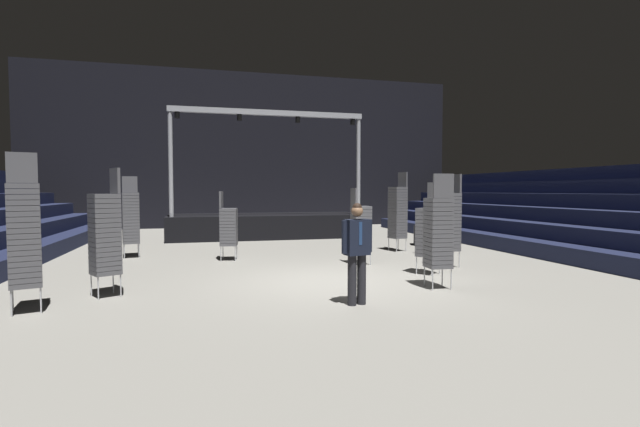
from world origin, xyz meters
name	(u,v)px	position (x,y,z in m)	size (l,w,h in m)	color
ground_plane	(326,283)	(0.00, 0.00, -0.05)	(22.00, 30.00, 0.10)	gray
arena_end_wall	(251,150)	(0.00, 15.00, 4.00)	(22.00, 0.30, 8.00)	black
bleacher_bank_right	(621,210)	(8.75, 1.00, 1.35)	(4.50, 24.00, 2.70)	#191E38
stage_riser	(266,223)	(0.00, 9.37, 0.56)	(7.68, 2.78, 4.95)	black
man_with_tie	(357,248)	(-0.01, -2.05, 0.96)	(0.57, 0.30, 1.70)	black
chair_stack_front_left	(24,233)	(-5.17, -1.22, 1.24)	(0.55, 0.55, 2.48)	#B2B5BA
chair_stack_front_right	(429,231)	(2.48, 0.21, 0.98)	(0.61, 0.61, 1.96)	#B2B5BA
chair_stack_mid_left	(105,233)	(-4.18, -0.37, 1.15)	(0.60, 0.60, 2.31)	#B2B5BA
chair_stack_mid_right	(449,221)	(3.45, 1.00, 1.15)	(0.45, 0.45, 2.31)	#B2B5BA
chair_stack_mid_centre	(398,212)	(3.44, 4.07, 1.24)	(0.54, 0.54, 2.48)	#B2B5BA
chair_stack_rear_left	(438,231)	(1.94, -1.20, 1.11)	(0.47, 0.47, 2.22)	#B2B5BA
chair_stack_rear_right	(228,226)	(-1.81, 3.45, 0.94)	(0.51, 0.51, 1.88)	#B2B5BA
chair_stack_rear_centre	(436,219)	(4.12, 2.85, 1.07)	(0.62, 0.62, 2.14)	#B2B5BA
chair_stack_aisle_left	(131,217)	(-4.46, 4.65, 1.15)	(0.51, 0.51, 2.31)	#B2B5BA
chair_stack_aisle_right	(361,226)	(1.44, 1.90, 0.98)	(0.45, 0.45, 1.96)	#B2B5BA
equipment_road_case	(427,235)	(5.08, 5.24, 0.34)	(0.90, 0.60, 0.68)	black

